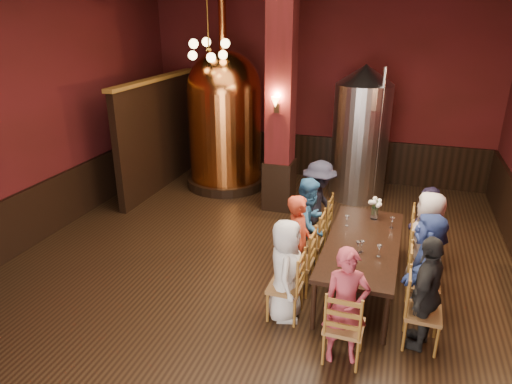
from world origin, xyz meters
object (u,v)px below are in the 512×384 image
(copper_kettle, at_px, (225,118))
(person_2, at_px, (309,224))
(person_0, at_px, (286,270))
(steel_vessel, at_px, (361,134))
(dining_table, at_px, (362,246))
(person_1, at_px, (299,244))
(rose_vase, at_px, (375,205))

(copper_kettle, bearing_deg, person_2, -50.21)
(person_0, relative_size, copper_kettle, 0.32)
(person_0, height_order, steel_vessel, steel_vessel)
(dining_table, relative_size, person_1, 1.64)
(person_1, height_order, rose_vase, person_1)
(copper_kettle, bearing_deg, steel_vessel, 3.58)
(person_0, distance_m, person_2, 1.33)
(person_1, height_order, steel_vessel, steel_vessel)
(person_1, xyz_separation_m, steel_vessel, (0.41, 3.94, 0.67))
(person_0, relative_size, steel_vessel, 0.49)
(dining_table, distance_m, steel_vessel, 3.73)
(person_1, bearing_deg, copper_kettle, 23.97)
(dining_table, bearing_deg, copper_kettle, 136.13)
(rose_vase, bearing_deg, copper_kettle, 143.51)
(dining_table, bearing_deg, person_0, -130.36)
(person_1, height_order, copper_kettle, copper_kettle)
(steel_vessel, relative_size, rose_vase, 7.76)
(person_0, distance_m, steel_vessel, 4.68)
(person_0, distance_m, rose_vase, 2.09)
(person_1, bearing_deg, dining_table, -80.45)
(person_1, distance_m, copper_kettle, 4.62)
(dining_table, xyz_separation_m, copper_kettle, (-3.42, 3.44, 0.88))
(copper_kettle, height_order, rose_vase, copper_kettle)
(person_2, bearing_deg, person_0, -167.17)
(rose_vase, bearing_deg, person_0, -117.81)
(person_2, xyz_separation_m, rose_vase, (0.93, 0.50, 0.24))
(dining_table, xyz_separation_m, person_0, (-0.87, -0.98, 0.01))
(person_2, height_order, copper_kettle, copper_kettle)
(person_2, height_order, rose_vase, person_2)
(person_2, xyz_separation_m, copper_kettle, (-2.57, 3.09, 0.82))
(person_0, bearing_deg, dining_table, -52.96)
(copper_kettle, bearing_deg, person_0, -60.08)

